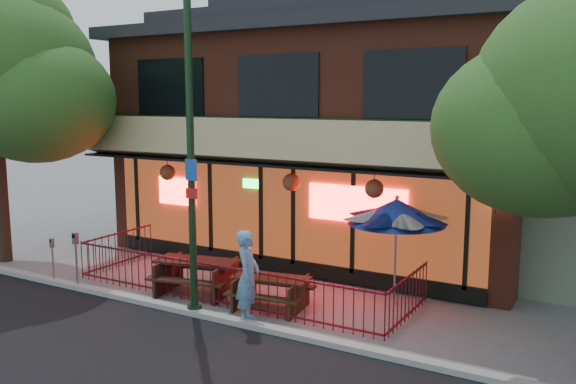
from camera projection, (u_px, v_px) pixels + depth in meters
name	position (u px, v px, depth m)	size (l,w,h in m)	color
ground	(206.00, 308.00, 13.75)	(80.00, 80.00, 0.00)	gray
curb	(192.00, 312.00, 13.32)	(80.00, 0.25, 0.12)	#999993
restaurant_building	(342.00, 116.00, 19.21)	(12.96, 9.49, 8.05)	maroon
patio_fence	(219.00, 275.00, 14.09)	(8.44, 2.62, 1.00)	#4B101A
street_light	(191.00, 171.00, 12.93)	(0.43, 0.32, 7.00)	black
picnic_table_left	(197.00, 271.00, 14.66)	(2.25, 1.89, 0.84)	#361B13
picnic_table_right	(271.00, 288.00, 13.64)	(1.90, 1.56, 0.74)	#322211
patio_umbrella	(397.00, 211.00, 13.70)	(2.21, 2.21, 2.53)	gray
pedestrian	(248.00, 277.00, 12.72)	(0.72, 0.48, 1.98)	#5F92BE
parking_meter_near	(76.00, 251.00, 14.98)	(0.14, 0.12, 1.43)	gray
parking_meter_far	(52.00, 253.00, 15.43)	(0.12, 0.11, 1.18)	#93969B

